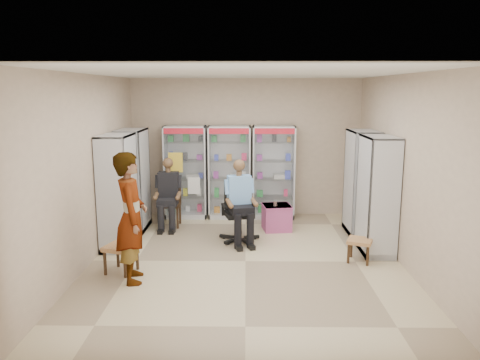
{
  "coord_description": "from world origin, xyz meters",
  "views": [
    {
      "loc": [
        -0.0,
        -7.25,
        2.75
      ],
      "look_at": [
        -0.1,
        0.7,
        1.22
      ],
      "focal_mm": 35.0,
      "sensor_mm": 36.0,
      "label": 1
    }
  ],
  "objects_px": {
    "cabinet_left_far": "(133,180)",
    "woven_stool_b": "(121,259)",
    "cabinet_back_right": "(273,172)",
    "cabinet_left_near": "(118,192)",
    "cabinet_right_far": "(361,183)",
    "standing_man": "(131,218)",
    "woven_stool_a": "(359,250)",
    "office_chair": "(239,211)",
    "cabinet_right_near": "(377,195)",
    "wooden_chair": "(170,204)",
    "pink_trunk": "(277,217)",
    "cabinet_back_left": "(186,172)",
    "seated_shopkeeper": "(239,204)",
    "cabinet_back_mid": "(230,172)"
  },
  "relations": [
    {
      "from": "cabinet_back_right",
      "to": "cabinet_right_near",
      "type": "distance_m",
      "value": 2.76
    },
    {
      "from": "cabinet_back_mid",
      "to": "cabinet_back_right",
      "type": "xyz_separation_m",
      "value": [
        0.95,
        0.0,
        0.0
      ]
    },
    {
      "from": "seated_shopkeeper",
      "to": "pink_trunk",
      "type": "xyz_separation_m",
      "value": [
        0.74,
        0.73,
        -0.46
      ]
    },
    {
      "from": "seated_shopkeeper",
      "to": "woven_stool_b",
      "type": "relative_size",
      "value": 3.3
    },
    {
      "from": "office_chair",
      "to": "cabinet_left_far",
      "type": "bearing_deg",
      "value": 146.55
    },
    {
      "from": "woven_stool_b",
      "to": "office_chair",
      "type": "bearing_deg",
      "value": 41.33
    },
    {
      "from": "wooden_chair",
      "to": "standing_man",
      "type": "bearing_deg",
      "value": -91.88
    },
    {
      "from": "cabinet_left_far",
      "to": "woven_stool_b",
      "type": "bearing_deg",
      "value": 8.22
    },
    {
      "from": "cabinet_back_right",
      "to": "cabinet_left_near",
      "type": "bearing_deg",
      "value": -144.35
    },
    {
      "from": "cabinet_back_mid",
      "to": "cabinet_left_near",
      "type": "height_order",
      "value": "same"
    },
    {
      "from": "cabinet_back_mid",
      "to": "cabinet_right_near",
      "type": "relative_size",
      "value": 1.0
    },
    {
      "from": "cabinet_left_near",
      "to": "cabinet_back_mid",
      "type": "bearing_deg",
      "value": 137.2
    },
    {
      "from": "cabinet_right_far",
      "to": "cabinet_left_far",
      "type": "distance_m",
      "value": 4.46
    },
    {
      "from": "cabinet_back_right",
      "to": "woven_stool_b",
      "type": "distance_m",
      "value": 4.15
    },
    {
      "from": "cabinet_back_mid",
      "to": "cabinet_right_far",
      "type": "height_order",
      "value": "same"
    },
    {
      "from": "office_chair",
      "to": "pink_trunk",
      "type": "xyz_separation_m",
      "value": [
        0.74,
        0.68,
        -0.31
      ]
    },
    {
      "from": "cabinet_back_mid",
      "to": "woven_stool_a",
      "type": "height_order",
      "value": "cabinet_back_mid"
    },
    {
      "from": "cabinet_right_near",
      "to": "wooden_chair",
      "type": "relative_size",
      "value": 2.13
    },
    {
      "from": "wooden_chair",
      "to": "woven_stool_a",
      "type": "bearing_deg",
      "value": -30.18
    },
    {
      "from": "cabinet_left_near",
      "to": "seated_shopkeeper",
      "type": "height_order",
      "value": "cabinet_left_near"
    },
    {
      "from": "cabinet_left_far",
      "to": "standing_man",
      "type": "xyz_separation_m",
      "value": [
        0.59,
        -2.59,
        -0.05
      ]
    },
    {
      "from": "cabinet_back_right",
      "to": "pink_trunk",
      "type": "bearing_deg",
      "value": -88.87
    },
    {
      "from": "pink_trunk",
      "to": "woven_stool_a",
      "type": "bearing_deg",
      "value": -54.67
    },
    {
      "from": "cabinet_right_near",
      "to": "woven_stool_a",
      "type": "relative_size",
      "value": 5.32
    },
    {
      "from": "cabinet_right_far",
      "to": "cabinet_left_near",
      "type": "height_order",
      "value": "same"
    },
    {
      "from": "cabinet_back_left",
      "to": "cabinet_back_mid",
      "type": "height_order",
      "value": "same"
    },
    {
      "from": "pink_trunk",
      "to": "cabinet_right_far",
      "type": "bearing_deg",
      "value": -5.73
    },
    {
      "from": "cabinet_back_left",
      "to": "standing_man",
      "type": "height_order",
      "value": "cabinet_back_left"
    },
    {
      "from": "cabinet_back_left",
      "to": "seated_shopkeeper",
      "type": "bearing_deg",
      "value": -55.33
    },
    {
      "from": "cabinet_left_far",
      "to": "seated_shopkeeper",
      "type": "xyz_separation_m",
      "value": [
        2.11,
        -0.77,
        -0.28
      ]
    },
    {
      "from": "woven_stool_b",
      "to": "standing_man",
      "type": "relative_size",
      "value": 0.23
    },
    {
      "from": "cabinet_left_far",
      "to": "standing_man",
      "type": "height_order",
      "value": "cabinet_left_far"
    },
    {
      "from": "cabinet_right_far",
      "to": "office_chair",
      "type": "bearing_deg",
      "value": 102.49
    },
    {
      "from": "woven_stool_a",
      "to": "standing_man",
      "type": "height_order",
      "value": "standing_man"
    },
    {
      "from": "wooden_chair",
      "to": "woven_stool_b",
      "type": "height_order",
      "value": "wooden_chair"
    },
    {
      "from": "cabinet_right_near",
      "to": "cabinet_back_left",
      "type": "bearing_deg",
      "value": 57.72
    },
    {
      "from": "cabinet_right_near",
      "to": "wooden_chair",
      "type": "bearing_deg",
      "value": 68.36
    },
    {
      "from": "cabinet_back_right",
      "to": "cabinet_left_near",
      "type": "relative_size",
      "value": 1.0
    },
    {
      "from": "cabinet_back_right",
      "to": "wooden_chair",
      "type": "relative_size",
      "value": 2.13
    },
    {
      "from": "wooden_chair",
      "to": "woven_stool_a",
      "type": "xyz_separation_m",
      "value": [
        3.4,
        -1.98,
        -0.28
      ]
    },
    {
      "from": "cabinet_right_near",
      "to": "pink_trunk",
      "type": "xyz_separation_m",
      "value": [
        -1.61,
        1.26,
        -0.75
      ]
    },
    {
      "from": "cabinet_back_right",
      "to": "office_chair",
      "type": "relative_size",
      "value": 1.77
    },
    {
      "from": "cabinet_left_near",
      "to": "woven_stool_a",
      "type": "relative_size",
      "value": 5.32
    },
    {
      "from": "cabinet_right_far",
      "to": "woven_stool_a",
      "type": "xyz_separation_m",
      "value": [
        -0.38,
        -1.58,
        -0.81
      ]
    },
    {
      "from": "cabinet_right_far",
      "to": "cabinet_left_far",
      "type": "bearing_deg",
      "value": 87.43
    },
    {
      "from": "cabinet_right_far",
      "to": "standing_man",
      "type": "distance_m",
      "value": 4.55
    },
    {
      "from": "cabinet_left_far",
      "to": "woven_stool_b",
      "type": "distance_m",
      "value": 2.44
    },
    {
      "from": "cabinet_back_right",
      "to": "cabinet_right_far",
      "type": "height_order",
      "value": "same"
    },
    {
      "from": "office_chair",
      "to": "cabinet_left_near",
      "type": "bearing_deg",
      "value": 175.64
    },
    {
      "from": "seated_shopkeeper",
      "to": "woven_stool_a",
      "type": "bearing_deg",
      "value": -41.56
    }
  ]
}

